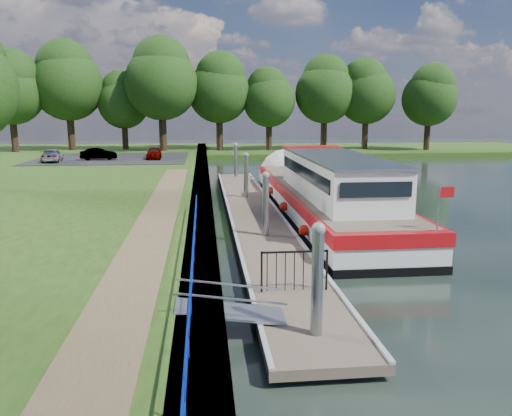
{
  "coord_description": "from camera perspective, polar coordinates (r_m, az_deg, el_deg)",
  "views": [
    {
      "loc": [
        -2.41,
        -10.61,
        5.27
      ],
      "look_at": [
        -0.32,
        9.06,
        1.4
      ],
      "focal_mm": 35.0,
      "sensor_mm": 36.0,
      "label": 1
    }
  ],
  "objects": [
    {
      "name": "blue_fence",
      "position": [
        14.18,
        -7.21,
        -5.23
      ],
      "size": [
        0.04,
        18.04,
        0.72
      ],
      "color": "#0C2DBF",
      "rests_on": "riverbank"
    },
    {
      "name": "gate_panel",
      "position": [
        13.68,
        4.41,
        -6.51
      ],
      "size": [
        1.85,
        0.05,
        1.15
      ],
      "color": "black",
      "rests_on": "ground"
    },
    {
      "name": "ground",
      "position": [
        12.09,
        6.28,
        -14.84
      ],
      "size": [
        160.0,
        160.0,
        0.0
      ],
      "primitive_type": "plane",
      "color": "black",
      "rests_on": "ground"
    },
    {
      "name": "car_b",
      "position": [
        48.18,
        -17.55,
        5.92
      ],
      "size": [
        3.4,
        1.67,
        1.07
      ],
      "primitive_type": "imported",
      "rotation": [
        0.0,
        0.0,
        1.74
      ],
      "color": "#999999",
      "rests_on": "carpark"
    },
    {
      "name": "footpath",
      "position": [
        19.25,
        -11.83,
        -2.6
      ],
      "size": [
        1.6,
        40.0,
        0.05
      ],
      "primitive_type": "cube",
      "color": "brown",
      "rests_on": "riverbank"
    },
    {
      "name": "mooring_piles",
      "position": [
        24.07,
        -0.23,
        1.52
      ],
      "size": [
        0.3,
        27.3,
        3.55
      ],
      "color": "gray",
      "rests_on": "ground"
    },
    {
      "name": "pontoon",
      "position": [
        24.28,
        -0.23,
        -1.03
      ],
      "size": [
        2.5,
        30.0,
        0.56
      ],
      "color": "brown",
      "rests_on": "ground"
    },
    {
      "name": "car_c",
      "position": [
        47.82,
        -22.28,
        5.58
      ],
      "size": [
        2.0,
        3.91,
        1.09
      ],
      "primitive_type": "imported",
      "rotation": [
        0.0,
        0.0,
        3.27
      ],
      "color": "#999999",
      "rests_on": "carpark"
    },
    {
      "name": "carpark",
      "position": [
        49.57,
        -16.09,
        5.47
      ],
      "size": [
        14.0,
        12.0,
        0.06
      ],
      "primitive_type": "cube",
      "color": "black",
      "rests_on": "riverbank"
    },
    {
      "name": "gangway",
      "position": [
        12.06,
        -2.98,
        -11.6
      ],
      "size": [
        2.58,
        1.0,
        0.92
      ],
      "color": "#A5A8AD",
      "rests_on": "ground"
    },
    {
      "name": "far_bank",
      "position": [
        64.44,
        6.92,
        6.57
      ],
      "size": [
        60.0,
        18.0,
        0.6
      ],
      "primitive_type": "cube",
      "color": "#274513",
      "rests_on": "ground"
    },
    {
      "name": "horizon_trees",
      "position": [
        59.36,
        -5.44,
        13.61
      ],
      "size": [
        54.38,
        10.03,
        12.87
      ],
      "color": "#332316",
      "rests_on": "ground"
    },
    {
      "name": "barge",
      "position": [
        26.21,
        7.27,
        1.8
      ],
      "size": [
        4.36,
        21.15,
        4.78
      ],
      "color": "black",
      "rests_on": "ground"
    },
    {
      "name": "bank_edge",
      "position": [
        26.08,
        -6.26,
        0.21
      ],
      "size": [
        1.1,
        90.0,
        0.78
      ],
      "primitive_type": "cube",
      "color": "#473D2D",
      "rests_on": "ground"
    },
    {
      "name": "car_a",
      "position": [
        47.78,
        -11.59,
        6.18
      ],
      "size": [
        1.4,
        3.28,
        1.1
      ],
      "primitive_type": "imported",
      "rotation": [
        0.0,
        0.0,
        0.03
      ],
      "color": "#999999",
      "rests_on": "carpark"
    }
  ]
}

